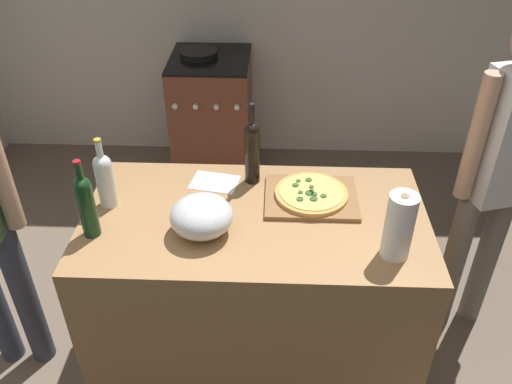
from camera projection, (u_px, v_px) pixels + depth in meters
The scene contains 12 objects.
ground_plane at pixel (235, 267), 3.32m from camera, with size 4.66×3.47×0.02m, color #6B5B4C.
counter at pixel (255, 293), 2.50m from camera, with size 1.45×0.79×0.92m, color #9E7247.
cutting_board at pixel (311, 197), 2.33m from camera, with size 0.40×0.32×0.02m, color olive.
pizza at pixel (311, 193), 2.31m from camera, with size 0.32×0.32×0.03m.
mixing_bowl at pixel (202, 216), 2.10m from camera, with size 0.25×0.25×0.15m.
paper_towel_roll at pixel (399, 226), 1.96m from camera, with size 0.11×0.11×0.28m.
wine_bottle_amber at pixel (105, 178), 2.22m from camera, with size 0.08×0.08×0.32m.
wine_bottle_clear at pixel (86, 203), 2.05m from camera, with size 0.07×0.07×0.34m.
wine_bottle_green at pixel (252, 149), 2.35m from camera, with size 0.07×0.07×0.39m.
recipe_sheet at pixel (215, 182), 2.44m from camera, with size 0.21×0.15×0.00m, color white.
stove at pixel (212, 117), 3.94m from camera, with size 0.55×0.62×0.96m.
person_in_red at pixel (498, 171), 2.42m from camera, with size 0.38×0.25×1.67m.
Camera 1 is at (0.23, -1.00, 2.29)m, focal length 37.48 mm.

